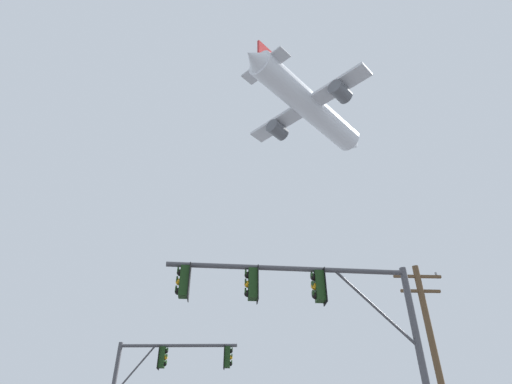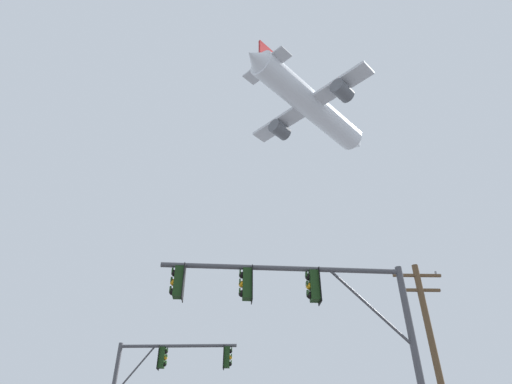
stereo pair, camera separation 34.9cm
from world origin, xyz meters
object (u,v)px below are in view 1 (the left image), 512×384
at_px(signal_pole_far, 156,381).
at_px(utility_pole, 438,368).
at_px(signal_pole_near, 317,313).
at_px(airplane, 309,106).

bearing_deg(signal_pole_far, utility_pole, -12.11).
height_order(signal_pole_near, airplane, airplane).
bearing_deg(signal_pole_far, airplane, 54.43).
relative_size(signal_pole_far, airplane, 0.38).
relative_size(utility_pole, airplane, 0.55).
xyz_separation_m(signal_pole_near, signal_pole_far, (-5.86, 8.87, -0.27)).
distance_m(signal_pole_near, signal_pole_far, 10.64).
bearing_deg(utility_pole, airplane, 90.81).
bearing_deg(airplane, signal_pole_near, -102.81).
bearing_deg(signal_pole_far, signal_pole_near, -56.56).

